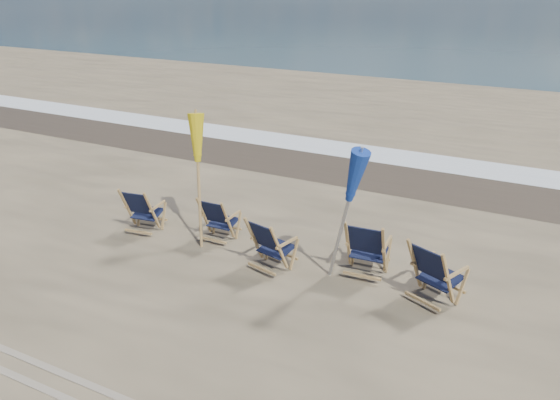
% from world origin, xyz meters
% --- Properties ---
extents(surf_foam, '(200.00, 1.40, 0.01)m').
position_xyz_m(surf_foam, '(0.00, 8.30, 0.00)').
color(surf_foam, silver).
rests_on(surf_foam, ground).
extents(wet_sand_strip, '(200.00, 2.60, 0.00)m').
position_xyz_m(wet_sand_strip, '(0.00, 6.80, 0.00)').
color(wet_sand_strip, '#42362A').
rests_on(wet_sand_strip, ground).
extents(beach_chair_0, '(0.71, 0.78, 0.98)m').
position_xyz_m(beach_chair_0, '(-2.32, 1.44, 0.49)').
color(beach_chair_0, black).
rests_on(beach_chair_0, ground).
extents(beach_chair_1, '(0.60, 0.67, 0.93)m').
position_xyz_m(beach_chair_1, '(-0.84, 1.76, 0.46)').
color(beach_chair_1, black).
rests_on(beach_chair_1, ground).
extents(beach_chair_2, '(0.78, 0.84, 0.99)m').
position_xyz_m(beach_chair_2, '(0.51, 1.15, 0.50)').
color(beach_chair_2, black).
rests_on(beach_chair_2, ground).
extents(beach_chair_3, '(0.73, 0.81, 1.06)m').
position_xyz_m(beach_chair_3, '(2.08, 1.77, 0.53)').
color(beach_chair_3, black).
rests_on(beach_chair_3, ground).
extents(beach_chair_4, '(0.93, 0.98, 1.06)m').
position_xyz_m(beach_chair_4, '(3.16, 1.33, 0.53)').
color(beach_chair_4, black).
rests_on(beach_chair_4, ground).
extents(umbrella_yellow, '(0.30, 0.30, 2.42)m').
position_xyz_m(umbrella_yellow, '(-1.36, 1.65, 1.87)').
color(umbrella_yellow, '#A5804A').
rests_on(umbrella_yellow, ground).
extents(umbrella_blue, '(0.30, 0.30, 2.38)m').
position_xyz_m(umbrella_blue, '(1.47, 1.45, 1.84)').
color(umbrella_blue, '#A5A5AD').
rests_on(umbrella_blue, ground).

